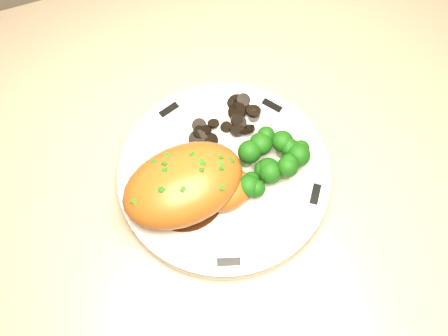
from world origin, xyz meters
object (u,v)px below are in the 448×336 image
object	(u,v)px
plate	(224,175)
chicken_breast	(188,185)
broccoli_florets	(270,160)
counter	(431,196)

from	to	relation	value
plate	chicken_breast	distance (m)	0.06
chicken_breast	broccoli_florets	size ratio (longest dim) A/B	1.77
plate	broccoli_florets	distance (m)	0.06
chicken_breast	broccoli_florets	bearing A→B (deg)	-6.27
plate	chicken_breast	xyz separation A→B (m)	(-0.05, -0.01, 0.03)
plate	broccoli_florets	xyz separation A→B (m)	(0.05, -0.01, 0.03)
counter	broccoli_florets	distance (m)	0.66
counter	broccoli_florets	world-z (taller)	counter
chicken_breast	plate	bearing A→B (deg)	9.23
broccoli_florets	counter	bearing A→B (deg)	5.20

